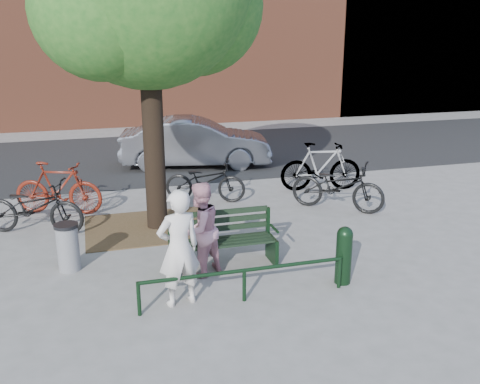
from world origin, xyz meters
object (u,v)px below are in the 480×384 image
object	(u,v)px
parked_car	(196,142)
bollard	(344,253)
bicycle_c	(205,181)
litter_bin	(68,247)
park_bench	(222,238)
person_left	(179,248)
person_right	(200,230)

from	to	relation	value
parked_car	bollard	bearing A→B (deg)	-163.37
bollard	bicycle_c	bearing A→B (deg)	103.91
bicycle_c	bollard	bearing A→B (deg)	-143.64
litter_bin	parked_car	xyz separation A→B (m)	(3.38, 6.29, 0.30)
park_bench	person_left	world-z (taller)	person_left
parked_car	litter_bin	bearing A→B (deg)	163.37
bollard	litter_bin	distance (m)	4.40
bollard	litter_bin	world-z (taller)	bollard
bollard	litter_bin	xyz separation A→B (m)	(-4.08, 1.66, -0.09)
parked_car	bicycle_c	bearing A→B (deg)	-176.16
park_bench	person_left	size ratio (longest dim) A/B	1.02
person_left	litter_bin	size ratio (longest dim) A/B	2.15
park_bench	bollard	bearing A→B (deg)	-34.86
person_right	litter_bin	xyz separation A→B (m)	(-2.03, 0.76, -0.36)
park_bench	person_right	bearing A→B (deg)	-150.28
park_bench	bicycle_c	distance (m)	3.53
person_right	parked_car	size ratio (longest dim) A/B	0.36
person_right	bollard	bearing A→B (deg)	124.55
person_left	parked_car	size ratio (longest dim) A/B	0.40
park_bench	bollard	size ratio (longest dim) A/B	1.89
person_right	bicycle_c	xyz separation A→B (m)	(0.90, 3.74, -0.28)
litter_bin	park_bench	bearing A→B (deg)	-12.02
person_right	litter_bin	bearing A→B (deg)	-52.27
park_bench	person_right	distance (m)	0.56
litter_bin	bicycle_c	distance (m)	4.18
person_right	bollard	world-z (taller)	person_right
park_bench	bicycle_c	xyz separation A→B (m)	(0.48, 3.50, 0.00)
person_left	bollard	world-z (taller)	person_left
litter_bin	bicycle_c	bearing A→B (deg)	45.46
bicycle_c	parked_car	bearing A→B (deg)	14.65
person_right	litter_bin	size ratio (longest dim) A/B	1.93
bicycle_c	parked_car	xyz separation A→B (m)	(0.45, 3.32, 0.21)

